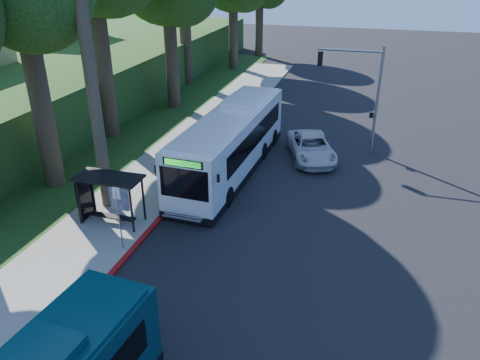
% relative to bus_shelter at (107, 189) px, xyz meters
% --- Properties ---
extents(ground, '(140.00, 140.00, 0.00)m').
position_rel_bus_shelter_xyz_m(ground, '(7.26, 2.86, -1.81)').
color(ground, black).
rests_on(ground, ground).
extents(sidewalk, '(4.50, 70.00, 0.12)m').
position_rel_bus_shelter_xyz_m(sidewalk, '(-0.04, 2.86, -1.75)').
color(sidewalk, gray).
rests_on(sidewalk, ground).
extents(red_curb, '(0.25, 30.00, 0.13)m').
position_rel_bus_shelter_xyz_m(red_curb, '(2.26, -1.14, -1.74)').
color(red_curb, maroon).
rests_on(red_curb, ground).
extents(grass_verge, '(8.00, 70.00, 0.06)m').
position_rel_bus_shelter_xyz_m(grass_verge, '(-5.74, 7.86, -1.78)').
color(grass_verge, '#234719').
rests_on(grass_verge, ground).
extents(bus_shelter, '(3.20, 1.51, 2.55)m').
position_rel_bus_shelter_xyz_m(bus_shelter, '(0.00, 0.00, 0.00)').
color(bus_shelter, black).
rests_on(bus_shelter, ground).
extents(stop_sign_pole, '(0.35, 0.06, 3.17)m').
position_rel_bus_shelter_xyz_m(stop_sign_pole, '(1.86, -2.14, 0.28)').
color(stop_sign_pole, gray).
rests_on(stop_sign_pole, ground).
extents(traffic_signal_pole, '(4.10, 0.30, 7.00)m').
position_rel_bus_shelter_xyz_m(traffic_signal_pole, '(11.04, 12.86, 2.62)').
color(traffic_signal_pole, gray).
rests_on(traffic_signal_pole, ground).
extents(hillside_backdrop, '(24.00, 60.00, 8.80)m').
position_rel_bus_shelter_xyz_m(hillside_backdrop, '(-19.04, 17.96, 0.63)').
color(hillside_backdrop, '#234719').
rests_on(hillside_backdrop, ground).
extents(white_bus, '(3.38, 13.49, 3.99)m').
position_rel_bus_shelter_xyz_m(white_bus, '(3.97, 7.54, 0.14)').
color(white_bus, white).
rests_on(white_bus, ground).
extents(pickup, '(4.25, 6.04, 1.53)m').
position_rel_bus_shelter_xyz_m(pickup, '(8.33, 10.76, -1.04)').
color(pickup, silver).
rests_on(pickup, ground).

